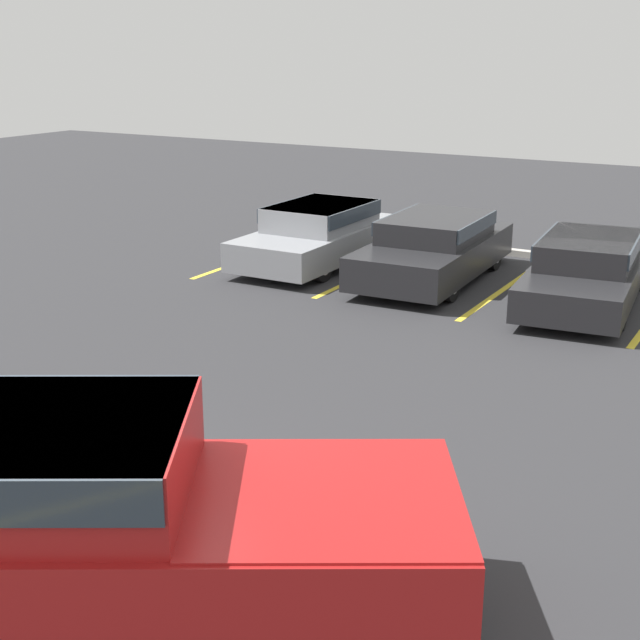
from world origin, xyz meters
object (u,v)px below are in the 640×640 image
Objects in this scene: parked_sedan_c at (587,268)px; wheel_stop_curb at (505,252)px; pickup_truck at (99,527)px; parked_sedan_b at (434,246)px; parked_sedan_a at (319,232)px.

wheel_stop_curb is (-2.45, 2.90, -0.56)m from parked_sedan_c.
pickup_truck reaches higher than parked_sedan_b.
parked_sedan_c is at bearing -49.88° from wheel_stop_curb.
pickup_truck is 1.32× the size of parked_sedan_a.
wheel_stop_curb is (0.53, 2.74, -0.59)m from parked_sedan_b.
pickup_truck is at bearing 21.79° from parked_sedan_a.
parked_sedan_b is at bearing -98.64° from parked_sedan_c.
parked_sedan_b is 2.45× the size of wheel_stop_curb.
pickup_truck is 11.21m from parked_sedan_c.
parked_sedan_c is at bearing 54.88° from pickup_truck.
pickup_truck is 11.50m from parked_sedan_b.
wheel_stop_curb is at bearing -145.40° from parked_sedan_c.
parked_sedan_c is (0.98, 11.16, -0.23)m from pickup_truck.
parked_sedan_b is at bearing 88.45° from parked_sedan_a.
parked_sedan_c is at bearing 87.50° from parked_sedan_a.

